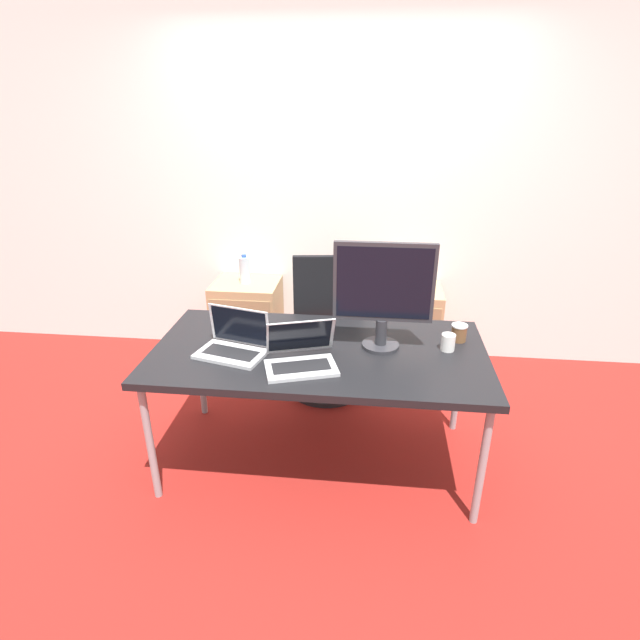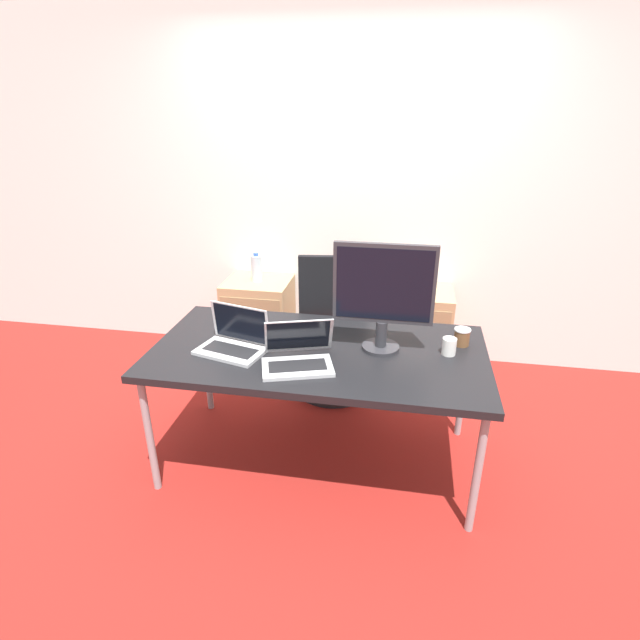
{
  "view_description": "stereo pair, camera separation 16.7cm",
  "coord_description": "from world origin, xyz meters",
  "views": [
    {
      "loc": [
        0.26,
        -2.35,
        1.96
      ],
      "look_at": [
        0.0,
        0.05,
        0.88
      ],
      "focal_mm": 28.0,
      "sensor_mm": 36.0,
      "label": 1
    },
    {
      "loc": [
        0.43,
        -2.33,
        1.96
      ],
      "look_at": [
        0.0,
        0.05,
        0.88
      ],
      "focal_mm": 28.0,
      "sensor_mm": 36.0,
      "label": 2
    }
  ],
  "objects": [
    {
      "name": "water_bottle",
      "position": [
        -0.71,
        1.21,
        0.75
      ],
      "size": [
        0.08,
        0.08,
        0.22
      ],
      "color": "silver",
      "rests_on": "cabinet_left"
    },
    {
      "name": "coffee_cup_brown",
      "position": [
        0.75,
        0.19,
        0.78
      ],
      "size": [
        0.09,
        0.09,
        0.09
      ],
      "color": "brown",
      "rests_on": "desk"
    },
    {
      "name": "office_chair",
      "position": [
        -0.03,
        0.73,
        0.41
      ],
      "size": [
        0.56,
        0.59,
        1.08
      ],
      "color": "#232326",
      "rests_on": "ground_plane"
    },
    {
      "name": "laptop_right",
      "position": [
        -0.44,
        -0.09,
        0.78
      ],
      "size": [
        0.39,
        0.31,
        0.23
      ],
      "color": "silver",
      "rests_on": "desk"
    },
    {
      "name": "wall_back",
      "position": [
        0.0,
        1.46,
        1.3
      ],
      "size": [
        10.0,
        0.05,
        2.6
      ],
      "color": "white",
      "rests_on": "ground_plane"
    },
    {
      "name": "cabinet_right",
      "position": [
        0.54,
        1.2,
        0.32
      ],
      "size": [
        0.51,
        0.43,
        0.65
      ],
      "color": "tan",
      "rests_on": "ground_plane"
    },
    {
      "name": "ground_plane",
      "position": [
        0.0,
        0.0,
        0.0
      ],
      "size": [
        14.0,
        14.0,
        0.0
      ],
      "primitive_type": "plane",
      "color": "maroon"
    },
    {
      "name": "cabinet_left",
      "position": [
        -0.71,
        1.2,
        0.32
      ],
      "size": [
        0.51,
        0.43,
        0.65
      ],
      "color": "tan",
      "rests_on": "ground_plane"
    },
    {
      "name": "laptop_left",
      "position": [
        -0.07,
        -0.18,
        0.78
      ],
      "size": [
        0.4,
        0.39,
        0.22
      ],
      "color": "silver",
      "rests_on": "desk"
    },
    {
      "name": "coffee_cup_white",
      "position": [
        0.68,
        0.06,
        0.78
      ],
      "size": [
        0.07,
        0.07,
        0.09
      ],
      "color": "white",
      "rests_on": "desk"
    },
    {
      "name": "monitor",
      "position": [
        0.33,
        0.06,
        1.05
      ],
      "size": [
        0.52,
        0.2,
        0.58
      ],
      "color": "#2D2D33",
      "rests_on": "desk"
    },
    {
      "name": "desk",
      "position": [
        0.0,
        0.0,
        0.69
      ],
      "size": [
        1.78,
        0.9,
        0.73
      ],
      "color": "black",
      "rests_on": "ground_plane"
    },
    {
      "name": "scissors",
      "position": [
        -0.19,
        0.08,
        0.74
      ],
      "size": [
        0.17,
        0.05,
        0.01
      ],
      "color": "#B2B2B7",
      "rests_on": "desk"
    }
  ]
}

